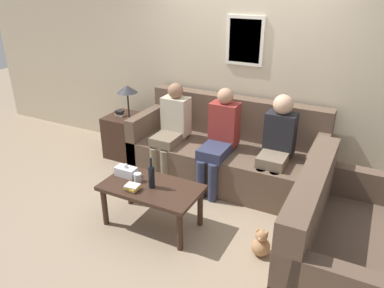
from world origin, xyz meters
name	(u,v)px	position (x,y,z in m)	size (l,w,h in m)	color
ground_plane	(208,198)	(0.00, 0.00, 0.00)	(16.00, 16.00, 0.00)	gray
wall_back	(244,72)	(0.00, 1.05, 1.30)	(9.00, 0.08, 2.60)	beige
couch_main	(227,154)	(0.00, 0.56, 0.35)	(2.38, 0.94, 1.02)	brown
couch_side	(342,251)	(1.55, -0.71, 0.35)	(0.94, 1.59, 1.02)	brown
coffee_table	(152,192)	(-0.31, -0.72, 0.40)	(1.02, 0.56, 0.47)	#382319
side_table_with_lamp	(127,134)	(-1.55, 0.55, 0.34)	(0.52, 0.52, 1.06)	#382319
wine_bottle	(151,176)	(-0.30, -0.73, 0.60)	(0.07, 0.07, 0.33)	black
drinking_glass	(138,177)	(-0.49, -0.70, 0.52)	(0.08, 0.08, 0.09)	silver
book_stack	(132,187)	(-0.44, -0.87, 0.50)	(0.15, 0.13, 0.06)	beige
tissue_box	(126,171)	(-0.67, -0.66, 0.52)	(0.23, 0.12, 0.14)	silver
person_left	(171,127)	(-0.69, 0.36, 0.67)	(0.34, 0.60, 1.21)	#756651
person_middle	(220,137)	(-0.02, 0.34, 0.67)	(0.34, 0.65, 1.24)	#2D334C
person_right	(277,143)	(0.66, 0.42, 0.69)	(0.34, 0.58, 1.24)	#756651
teddy_bear	(261,244)	(0.86, -0.66, 0.12)	(0.18, 0.18, 0.28)	#A87A51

